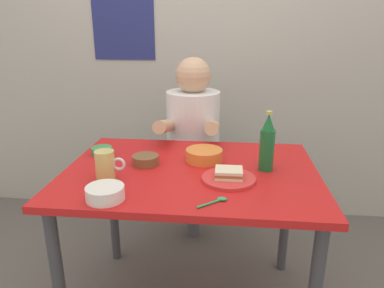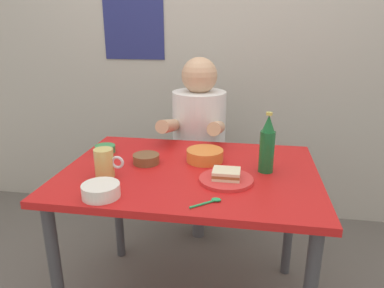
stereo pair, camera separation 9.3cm
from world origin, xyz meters
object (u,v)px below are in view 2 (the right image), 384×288
Objects in this scene: plate_orange at (226,180)px; sandwich at (226,174)px; person_seated at (199,126)px; beer_mug at (105,163)px; dining_table at (190,188)px; stool at (199,188)px; beer_bottle at (267,145)px; soup_bowl_orange at (205,155)px.

sandwich is (-0.00, 0.00, 0.02)m from plate_orange.
beer_mug is (-0.28, -0.75, 0.03)m from person_seated.
dining_table is 0.63m from person_seated.
dining_table is 2.44× the size of stool.
plate_orange is at bearing -140.75° from beer_bottle.
beer_mug is 0.46m from soup_bowl_orange.
beer_mug is at bearing -176.17° from plate_orange.
stool is at bearing 106.68° from plate_orange.
dining_table is at bearing -85.14° from stool.
sandwich is at bearing -61.38° from soup_bowl_orange.
stool is 4.09× the size of sandwich.
stool is at bearing 122.22° from beer_bottle.
beer_bottle reaches higher than plate_orange.
beer_mug is at bearing -166.05° from beer_bottle.
stool is at bearing 101.32° from soup_bowl_orange.
soup_bowl_orange is at bearing 32.36° from beer_mug.
beer_bottle is (0.66, 0.16, 0.06)m from beer_mug.
soup_bowl_orange is at bearing 118.62° from sandwich.
plate_orange is at bearing 3.83° from beer_mug.
sandwich is (0.22, -0.72, 0.01)m from person_seated.
soup_bowl_orange is at bearing -78.68° from stool.
sandwich is 0.42× the size of beer_bottle.
person_seated is 3.27× the size of plate_orange.
sandwich is 0.50m from beer_mug.
beer_bottle is at bearing -57.29° from person_seated.
beer_bottle is (0.16, 0.13, 0.09)m from sandwich.
beer_bottle is at bearing -57.78° from stool.
stool is 0.87m from beer_bottle.
person_seated is at bearing 69.54° from beer_mug.
beer_mug reaches higher than dining_table.
beer_mug is (-0.50, -0.03, 0.03)m from sandwich.
person_seated is 0.71m from beer_bottle.
beer_mug is at bearing -147.64° from soup_bowl_orange.
stool is 0.93m from beer_mug.
beer_bottle reaches higher than soup_bowl_orange.
stool is 0.68m from soup_bowl_orange.
person_seated is at bearing 101.56° from soup_bowl_orange.
person_seated is 0.75m from plate_orange.
person_seated is 0.75m from sandwich.
plate_orange is 1.29× the size of soup_bowl_orange.
dining_table is 5.00× the size of plate_orange.
sandwich is at bearing -31.43° from dining_table.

